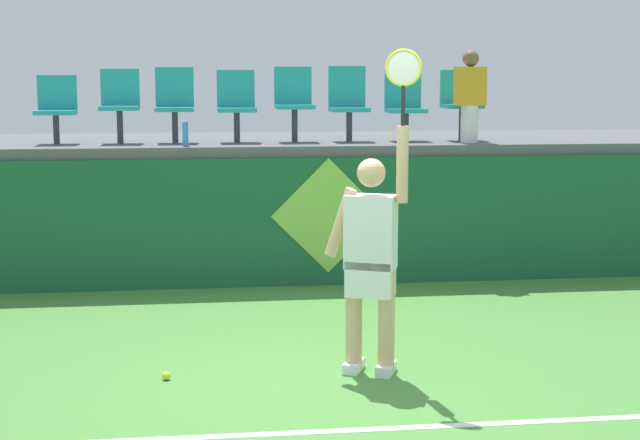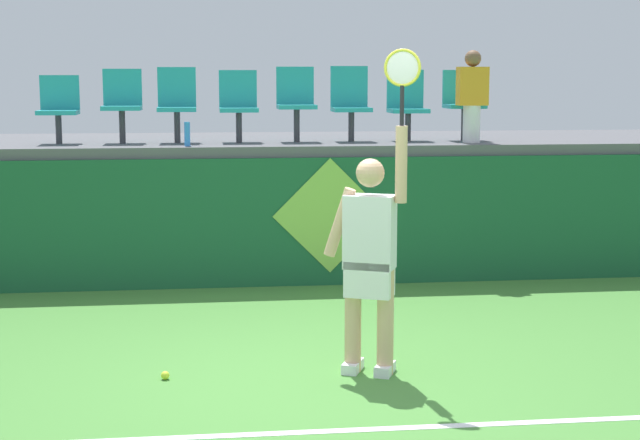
# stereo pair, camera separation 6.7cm
# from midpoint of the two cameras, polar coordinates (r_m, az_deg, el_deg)

# --- Properties ---
(ground_plane) EXTENTS (40.00, 40.00, 0.00)m
(ground_plane) POSITION_cam_midpoint_polar(r_m,az_deg,el_deg) (7.43, -1.05, -9.60)
(ground_plane) COLOR #478438
(court_back_wall) EXTENTS (13.93, 0.20, 1.42)m
(court_back_wall) POSITION_cam_midpoint_polar(r_m,az_deg,el_deg) (10.72, -3.15, -0.10)
(court_back_wall) COLOR #195633
(court_back_wall) RESTS_ON ground_plane
(spectator_platform) EXTENTS (13.93, 2.81, 0.12)m
(spectator_platform) POSITION_cam_midpoint_polar(r_m,az_deg,el_deg) (11.98, -3.66, 4.50)
(spectator_platform) COLOR #56565B
(spectator_platform) RESTS_ON court_back_wall
(court_baseline_stripe) EXTENTS (12.54, 0.08, 0.01)m
(court_baseline_stripe) POSITION_cam_midpoint_polar(r_m,az_deg,el_deg) (6.49, -0.05, -12.30)
(court_baseline_stripe) COLOR white
(court_baseline_stripe) RESTS_ON ground_plane
(tennis_player) EXTENTS (0.71, 0.39, 2.50)m
(tennis_player) POSITION_cam_midpoint_polar(r_m,az_deg,el_deg) (7.49, 2.78, -2.02)
(tennis_player) COLOR white
(tennis_player) RESTS_ON ground_plane
(tennis_ball) EXTENTS (0.07, 0.07, 0.07)m
(tennis_ball) POSITION_cam_midpoint_polar(r_m,az_deg,el_deg) (7.61, -9.26, -9.01)
(tennis_ball) COLOR #D1E533
(tennis_ball) RESTS_ON ground_plane
(water_bottle) EXTENTS (0.06, 0.06, 0.26)m
(water_bottle) POSITION_cam_midpoint_polar(r_m,az_deg,el_deg) (10.77, -8.08, 5.01)
(water_bottle) COLOR #338CE5
(water_bottle) RESTS_ON spectator_platform
(stadium_chair_0) EXTENTS (0.44, 0.42, 0.77)m
(stadium_chair_0) POSITION_cam_midpoint_polar(r_m,az_deg,el_deg) (11.45, -15.38, 6.46)
(stadium_chair_0) COLOR #38383D
(stadium_chair_0) RESTS_ON spectator_platform
(stadium_chair_1) EXTENTS (0.44, 0.42, 0.84)m
(stadium_chair_1) POSITION_cam_midpoint_polar(r_m,az_deg,el_deg) (11.38, -11.83, 6.82)
(stadium_chair_1) COLOR #38383D
(stadium_chair_1) RESTS_ON spectator_platform
(stadium_chair_2) EXTENTS (0.44, 0.42, 0.86)m
(stadium_chair_2) POSITION_cam_midpoint_polar(r_m,az_deg,el_deg) (11.35, -8.69, 6.89)
(stadium_chair_2) COLOR #38383D
(stadium_chair_2) RESTS_ON spectator_platform
(stadium_chair_3) EXTENTS (0.44, 0.42, 0.83)m
(stadium_chair_3) POSITION_cam_midpoint_polar(r_m,az_deg,el_deg) (11.36, -5.10, 6.87)
(stadium_chair_3) COLOR #38383D
(stadium_chair_3) RESTS_ON spectator_platform
(stadium_chair_4) EXTENTS (0.44, 0.42, 0.87)m
(stadium_chair_4) POSITION_cam_midpoint_polar(r_m,az_deg,el_deg) (11.40, -1.71, 7.06)
(stadium_chair_4) COLOR #38383D
(stadium_chair_4) RESTS_ON spectator_platform
(stadium_chair_5) EXTENTS (0.44, 0.42, 0.88)m
(stadium_chair_5) POSITION_cam_midpoint_polar(r_m,az_deg,el_deg) (11.49, 1.50, 7.00)
(stadium_chair_5) COLOR #38383D
(stadium_chair_5) RESTS_ON spectator_platform
(stadium_chair_6) EXTENTS (0.44, 0.42, 0.84)m
(stadium_chair_6) POSITION_cam_midpoint_polar(r_m,az_deg,el_deg) (11.61, 4.82, 6.87)
(stadium_chair_6) COLOR #38383D
(stadium_chair_6) RESTS_ON spectator_platform
(stadium_chair_7) EXTENTS (0.44, 0.42, 0.83)m
(stadium_chair_7) POSITION_cam_midpoint_polar(r_m,az_deg,el_deg) (11.76, 8.08, 6.96)
(stadium_chair_7) COLOR #38383D
(stadium_chair_7) RESTS_ON spectator_platform
(spectator_0) EXTENTS (0.34, 0.20, 1.06)m
(spectator_0) POSITION_cam_midpoint_polar(r_m,az_deg,el_deg) (11.38, 8.62, 7.28)
(spectator_0) COLOR white
(spectator_0) RESTS_ON spectator_platform
(wall_signage_mount) EXTENTS (1.27, 0.01, 1.42)m
(wall_signage_mount) POSITION_cam_midpoint_polar(r_m,az_deg,el_deg) (10.81, 0.32, -3.83)
(wall_signage_mount) COLOR #195633
(wall_signage_mount) RESTS_ON ground_plane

